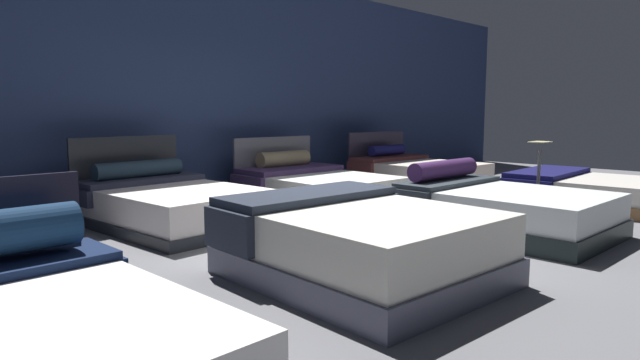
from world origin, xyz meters
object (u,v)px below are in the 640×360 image
bed_1 (359,243)px  bed_3 (589,191)px  bed_0 (14,342)px  bed_2 (502,210)px  bed_7 (416,172)px  bed_5 (170,203)px  bed_6 (315,185)px  price_sign (538,187)px

bed_1 → bed_3: 4.77m
bed_0 → bed_3: bearing=-1.4°
bed_2 → bed_3: size_ratio=1.00×
bed_0 → bed_7: size_ratio=0.99×
bed_1 → bed_5: bed_5 is taller
bed_1 → bed_5: (-0.00, 2.88, -0.04)m
bed_0 → bed_1: (2.44, 0.03, 0.04)m
bed_1 → bed_6: bed_6 is taller
bed_5 → bed_7: bearing=-3.6°
bed_1 → bed_5: size_ratio=0.90×
bed_3 → price_sign: size_ratio=2.21×
bed_7 → price_sign: bearing=-112.1°
price_sign → bed_5: bearing=142.4°
price_sign → bed_2: bearing=-173.3°
bed_2 → bed_3: bearing=-0.7°
bed_5 → bed_7: 4.80m
bed_0 → bed_2: size_ratio=1.02×
bed_7 → price_sign: (-1.23, -2.71, 0.12)m
bed_2 → bed_6: (0.02, 2.93, -0.02)m
bed_2 → bed_1: bearing=-179.8°
bed_1 → bed_6: size_ratio=0.91×
bed_3 → bed_2: bearing=175.7°
bed_5 → bed_6: size_ratio=1.01×
bed_2 → bed_5: (-2.34, 2.90, -0.00)m
bed_1 → bed_6: bearing=54.0°
bed_5 → price_sign: bearing=-40.7°
bed_6 → bed_5: bearing=-177.8°
bed_1 → bed_7: bed_7 is taller
bed_1 → bed_2: bed_2 is taller
bed_0 → price_sign: 6.01m
bed_2 → bed_5: size_ratio=0.92×
bed_0 → bed_2: 4.78m
bed_2 → bed_6: bearing=90.3°
bed_7 → price_sign: 2.98m
bed_7 → bed_1: bearing=-147.2°
bed_5 → bed_3: bearing=-34.9°
bed_1 → price_sign: (3.57, 0.12, 0.07)m
bed_1 → bed_3: bed_1 is taller
bed_6 → price_sign: bearing=-65.2°
bed_5 → bed_0: bearing=-133.0°
bed_1 → price_sign: size_ratio=2.16×
bed_6 → bed_3: bearing=-49.8°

